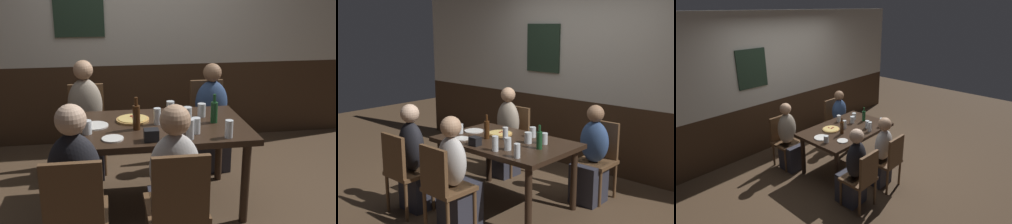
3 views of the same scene
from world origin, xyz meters
The scene contains 25 objects.
ground_plane centered at (0.00, 0.00, 0.00)m, with size 12.00×12.00×0.00m, color #4C3826.
wall_back centered at (0.00, 1.65, 1.30)m, with size 6.40×0.13×2.60m.
dining_table centered at (0.00, 0.00, 0.65)m, with size 1.47×0.93×0.74m.
chair_left_far centered at (-0.65, 0.88, 0.50)m, with size 0.40×0.40×0.88m.
chair_right_far centered at (0.65, 0.88, 0.50)m, with size 0.40×0.40×0.88m.
chair_mid_near centered at (0.00, -0.88, 0.50)m, with size 0.40×0.40×0.88m.
chair_left_near centered at (-0.65, -0.88, 0.50)m, with size 0.40×0.40×0.88m.
person_left_far centered at (-0.65, 0.72, 0.49)m, with size 0.34×0.37×1.17m.
person_right_far centered at (0.65, 0.72, 0.46)m, with size 0.34×0.37×1.10m.
person_mid_near centered at (0.00, -0.72, 0.48)m, with size 0.34×0.37×1.13m.
person_left_near centered at (-0.65, -0.72, 0.49)m, with size 0.34×0.37×1.17m.
pizza centered at (-0.21, 0.14, 0.75)m, with size 0.28×0.28×0.03m.
tumbler_short centered at (0.25, 0.08, 0.79)m, with size 0.08×0.08×0.12m.
beer_glass_tall centered at (0.18, -0.36, 0.81)m, with size 0.06×0.06×0.15m.
highball_clear centered at (-0.02, 0.02, 0.80)m, with size 0.06×0.06×0.14m.
pint_glass_amber centered at (0.40, 0.16, 0.79)m, with size 0.07×0.07×0.12m.
beer_glass_half centered at (0.25, -0.25, 0.80)m, with size 0.07×0.07×0.13m.
pint_glass_stout centered at (0.48, -0.38, 0.80)m, with size 0.06×0.06×0.14m.
pint_glass_pale centered at (-0.59, -0.13, 0.79)m, with size 0.07×0.07×0.11m.
tumbler_water centered at (0.14, 0.30, 0.79)m, with size 0.07×0.07×0.12m.
beer_bottle_green centered at (0.46, -0.01, 0.84)m, with size 0.06×0.06×0.25m.
beer_bottle_brown centered at (-0.20, -0.09, 0.85)m, with size 0.06×0.06×0.27m.
plate_white_large centered at (-0.53, 0.04, 0.75)m, with size 0.22×0.22×0.01m, color white.
plate_white_small centered at (-0.40, -0.28, 0.75)m, with size 0.17×0.17×0.01m, color white.
condiment_caddy centered at (-0.11, -0.35, 0.79)m, with size 0.11×0.09×0.09m, color black.
Camera 1 is at (-0.41, -3.14, 1.83)m, focal length 42.81 mm.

